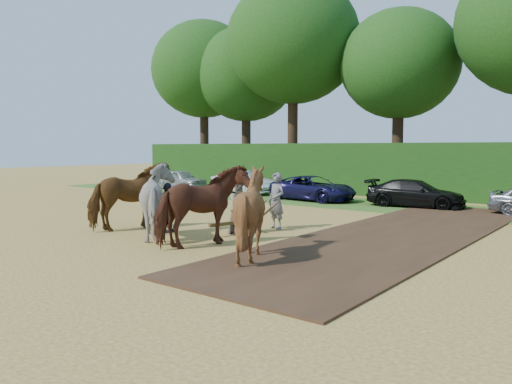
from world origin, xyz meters
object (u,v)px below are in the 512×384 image
object	(u,v)px
spectator_near	(240,206)
spectator_far	(167,208)
parked_cars	(436,195)
plough_team	(185,203)

from	to	relation	value
spectator_near	spectator_far	world-z (taller)	spectator_near
spectator_near	parked_cars	world-z (taller)	spectator_near
spectator_near	parked_cars	bearing A→B (deg)	8.93
spectator_near	parked_cars	xyz separation A→B (m)	(2.89, 10.05, -0.21)
spectator_near	plough_team	distance (m)	2.10
plough_team	parked_cars	bearing A→B (deg)	74.80
spectator_far	plough_team	bearing A→B (deg)	-111.20
plough_team	spectator_near	bearing A→B (deg)	78.96
spectator_far	spectator_near	bearing A→B (deg)	-53.48
spectator_near	spectator_far	distance (m)	2.39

